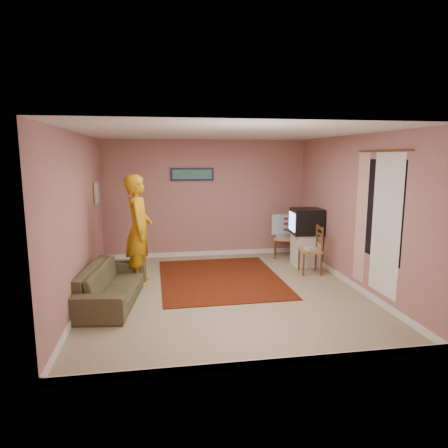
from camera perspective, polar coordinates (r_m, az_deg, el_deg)
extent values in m
plane|color=tan|center=(6.80, 0.00, -9.59)|extent=(5.00, 5.00, 0.00)
cube|color=#A6736D|center=(8.95, -2.62, 3.62)|extent=(4.50, 0.02, 2.60)
cube|color=#A6736D|center=(4.09, 5.73, -3.75)|extent=(4.50, 0.02, 2.60)
cube|color=#A6736D|center=(6.52, -19.92, 0.76)|extent=(0.02, 5.00, 2.60)
cube|color=#A6736D|center=(7.20, 17.95, 1.67)|extent=(0.02, 5.00, 2.60)
cube|color=silver|center=(6.43, 0.00, 12.85)|extent=(4.50, 5.00, 0.02)
cube|color=white|center=(9.16, -2.55, -4.19)|extent=(4.50, 0.02, 0.10)
cube|color=white|center=(4.55, 5.41, -19.21)|extent=(4.50, 0.02, 0.10)
cube|color=white|center=(6.81, -19.22, -9.68)|extent=(0.02, 5.00, 0.10)
cube|color=white|center=(7.47, 17.38, -7.87)|extent=(0.02, 5.00, 0.10)
cube|color=black|center=(6.40, 21.64, 1.86)|extent=(0.01, 1.10, 1.50)
cube|color=white|center=(6.30, 22.11, -0.13)|extent=(0.01, 0.75, 2.10)
cube|color=#F4E5D0|center=(6.89, 18.99, 0.85)|extent=(0.01, 0.35, 2.10)
cylinder|color=brown|center=(6.33, 21.79, 9.68)|extent=(0.02, 1.40, 0.02)
cube|color=#151B3A|center=(8.85, -4.57, 7.10)|extent=(0.95, 0.03, 0.28)
cube|color=#295874|center=(8.83, -4.56, 7.09)|extent=(0.86, 0.01, 0.20)
cube|color=tan|center=(8.05, -17.78, 4.27)|extent=(0.03, 0.38, 0.42)
cube|color=#ACB9BC|center=(8.05, -17.64, 4.28)|extent=(0.01, 0.30, 0.34)
cube|color=#320508|center=(7.48, -0.54, -7.73)|extent=(2.22, 2.75, 0.01)
cube|color=white|center=(8.48, 11.61, -3.58)|extent=(0.52, 0.47, 0.66)
cube|color=black|center=(8.36, 11.75, 0.37)|extent=(0.64, 0.59, 0.53)
cube|color=#8CB2F2|center=(8.28, 9.71, 0.34)|extent=(0.06, 0.44, 0.37)
cube|color=tan|center=(8.98, 8.46, -2.06)|extent=(0.51, 0.50, 0.05)
cube|color=brown|center=(8.93, 8.50, -0.61)|extent=(0.39, 0.17, 0.46)
cube|color=#B8B9BD|center=(8.97, 8.47, -1.73)|extent=(0.38, 0.30, 0.06)
cube|color=#7D9ACC|center=(9.09, 8.17, -0.06)|extent=(0.44, 0.05, 0.46)
cube|color=tan|center=(7.87, 12.22, -3.71)|extent=(0.44, 0.46, 0.05)
cube|color=brown|center=(7.82, 12.29, -2.00)|extent=(0.08, 0.42, 0.48)
cube|color=silver|center=(7.86, 12.24, -3.39)|extent=(0.24, 0.20, 0.04)
imported|color=#4C482E|center=(6.51, -15.75, -8.21)|extent=(1.01, 2.04, 0.57)
imported|color=#CC9213|center=(7.16, -12.06, -0.81)|extent=(0.49, 0.72, 1.94)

